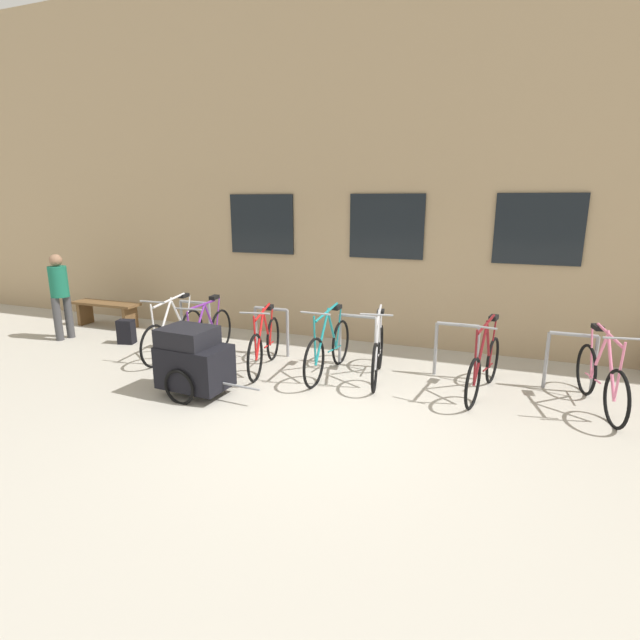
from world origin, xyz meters
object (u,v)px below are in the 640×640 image
Objects in this scene: bicycle_maroon at (484,367)px; person_by_bench at (60,291)px; bicycle_red at (265,345)px; bicycle_purple at (206,336)px; bicycle_silver at (378,353)px; bicycle_teal at (328,349)px; bike_trailer at (193,360)px; bicycle_white at (174,334)px; backpack at (126,332)px; bicycle_pink at (601,379)px; wooden_bench at (107,309)px.

bicycle_maroon is 1.07× the size of person_by_bench.
bicycle_purple is at bearing 175.30° from bicycle_red.
bicycle_silver reaches higher than bicycle_teal.
bicycle_maroon reaches higher than bike_trailer.
bicycle_white is 4.06× the size of backpack.
bicycle_white is 6.29m from bicycle_pink.
bicycle_red is (-1.73, -0.21, 0.00)m from bicycle_silver.
bicycle_pink is at bearing 0.54° from bicycle_teal.
bicycle_silver is at bearing -9.18° from wooden_bench.
bike_trailer is at bearing -158.94° from bicycle_maroon.
bicycle_silver is at bearing 178.97° from bicycle_pink.
bicycle_white is 1.71m from bicycle_red.
bicycle_white is 0.99× the size of bicycle_teal.
wooden_bench is at bearing 132.23° from backpack.
wooden_bench is (-4.23, 1.17, -0.02)m from bicycle_red.
bicycle_white is at bearing -179.00° from bicycle_pink.
bicycle_pink reaches higher than wooden_bench.
bicycle_pink is 4.58m from bicycle_red.
bicycle_silver reaches higher than wooden_bench.
bicycle_red is at bearing -173.12° from bicycle_silver.
bicycle_teal is 1.13× the size of person_by_bench.
bicycle_purple is (0.60, 0.04, 0.01)m from bicycle_white.
wooden_bench is (-3.12, 1.08, -0.03)m from bicycle_purple.
bicycle_purple is 2.11m from bicycle_teal.
bicycle_red reaches higher than bicycle_purple.
bicycle_maroon is 1.16× the size of bike_trailer.
bicycle_purple is 1.89m from backpack.
bicycle_silver reaches higher than bicycle_red.
bicycle_silver reaches higher than bicycle_purple.
bicycle_pink is at bearing -1.03° from bicycle_silver.
bicycle_pink is at bearing -0.03° from person_by_bench.
bicycle_teal is at bearing -179.53° from bicycle_maroon.
bicycle_pink reaches higher than backpack.
person_by_bench is at bearing -179.56° from bicycle_silver.
bicycle_purple is 1.51m from bike_trailer.
backpack is (-2.56, 1.58, -0.26)m from bike_trailer.
bicycle_red is 1.14× the size of wooden_bench.
bicycle_teal reaches higher than bicycle_white.
bicycle_maroon is 3.88m from bike_trailer.
bicycle_silver is 0.98× the size of bicycle_red.
bicycle_white is 1.21× the size of bike_trailer.
backpack is (-3.98, 0.20, -0.17)m from bicycle_teal.
bicycle_pink is at bearing 0.67° from bicycle_purple.
bicycle_white is 2.76m from wooden_bench.
bicycle_maroon is (4.91, 0.09, -0.00)m from bicycle_white.
bicycle_maroon is (-1.38, -0.02, -0.00)m from bicycle_pink.
bicycle_silver is at bearing 2.69° from bicycle_white.
person_by_bench is (-8.87, 0.01, 0.53)m from bicycle_pink.
bike_trailer is 4.52m from wooden_bench.
bicycle_teal reaches higher than backpack.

